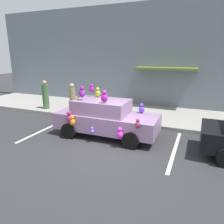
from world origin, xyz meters
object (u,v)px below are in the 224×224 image
plush_covered_car (105,118)px  teddy_bear_on_sidewalk (96,108)px  pedestrian_walking_past (46,96)px  pedestrian_by_lamp (72,99)px

plush_covered_car → teddy_bear_on_sidewalk: (-1.60, 2.39, -0.32)m
pedestrian_walking_past → pedestrian_by_lamp: size_ratio=1.02×
pedestrian_walking_past → teddy_bear_on_sidewalk: bearing=0.2°
pedestrian_walking_past → pedestrian_by_lamp: pedestrian_walking_past is taller
plush_covered_car → pedestrian_walking_past: 5.56m
teddy_bear_on_sidewalk → pedestrian_walking_past: pedestrian_walking_past is taller
plush_covered_car → pedestrian_walking_past: (-5.03, 2.38, 0.13)m
plush_covered_car → pedestrian_by_lamp: (-3.01, 2.20, 0.14)m
plush_covered_car → pedestrian_by_lamp: plush_covered_car is taller
plush_covered_car → pedestrian_by_lamp: size_ratio=2.57×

